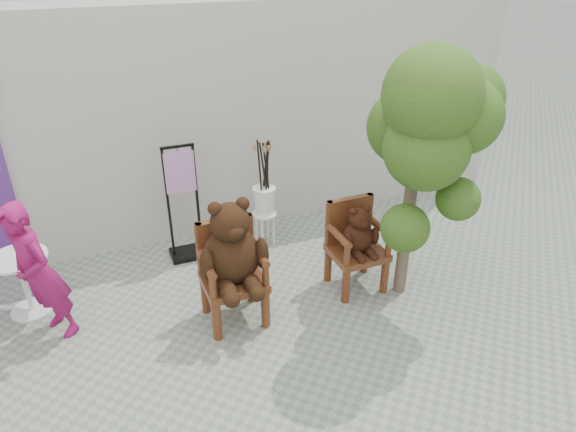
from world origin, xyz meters
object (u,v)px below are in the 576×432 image
(tree, at_px, (431,128))
(cafe_table, at_px, (23,278))
(person, at_px, (38,273))
(chair_small, at_px, (356,238))
(chair_big, at_px, (232,256))
(stool_bucket, at_px, (264,200))
(display_stand, at_px, (184,216))

(tree, bearing_deg, cafe_table, 160.72)
(tree, bearing_deg, person, 166.97)
(chair_small, distance_m, tree, 1.55)
(chair_big, bearing_deg, tree, -12.39)
(chair_big, xyz_separation_m, tree, (1.92, -0.42, 1.24))
(chair_big, bearing_deg, cafe_table, 154.72)
(chair_small, relative_size, person, 0.68)
(chair_small, xyz_separation_m, tree, (0.44, -0.49, 1.40))
(chair_big, bearing_deg, chair_small, 2.71)
(tree, bearing_deg, chair_small, 131.62)
(person, distance_m, cafe_table, 0.66)
(stool_bucket, bearing_deg, chair_small, -63.80)
(chair_big, relative_size, display_stand, 0.94)
(stool_bucket, bearing_deg, tree, -59.01)
(chair_small, bearing_deg, stool_bucket, 116.20)
(chair_small, xyz_separation_m, stool_bucket, (-0.64, 1.30, 0.01))
(chair_big, relative_size, cafe_table, 2.03)
(chair_big, bearing_deg, display_stand, 97.75)
(chair_small, xyz_separation_m, person, (-3.31, 0.37, 0.14))
(chair_big, height_order, tree, tree)
(cafe_table, bearing_deg, tree, -19.28)
(person, xyz_separation_m, cafe_table, (-0.23, 0.52, -0.33))
(chair_big, distance_m, person, 1.87)
(tree, bearing_deg, chair_big, 167.61)
(person, height_order, cafe_table, person)
(display_stand, height_order, tree, tree)
(chair_big, xyz_separation_m, person, (-1.82, 0.44, -0.02))
(chair_big, bearing_deg, person, 166.30)
(tree, bearing_deg, stool_bucket, 120.99)
(chair_big, xyz_separation_m, chair_small, (1.49, 0.07, -0.16))
(cafe_table, relative_size, stool_bucket, 0.48)
(person, distance_m, stool_bucket, 2.83)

